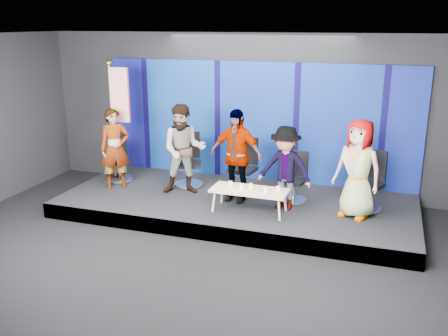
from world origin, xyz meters
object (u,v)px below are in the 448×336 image
at_px(panelist_d, 285,168).
at_px(mug_d, 265,190).
at_px(panelist_a, 115,149).
at_px(mug_e, 278,189).
at_px(chair_a, 119,165).
at_px(chair_e, 368,190).
at_px(chair_b, 189,168).
at_px(chair_c, 243,174).
at_px(mug_b, 242,187).
at_px(panelist_b, 184,150).
at_px(chair_d, 294,185).
at_px(flag_stand, 117,119).
at_px(coffee_table, 249,191).
at_px(mug_c, 251,186).
at_px(mug_a, 230,184).
at_px(panelist_c, 236,155).
at_px(panelist_e, 358,169).

bearing_deg(panelist_d, mug_d, -110.28).
distance_m(panelist_a, mug_e, 3.64).
bearing_deg(chair_a, chair_e, -38.22).
distance_m(chair_b, chair_c, 1.24).
relative_size(chair_a, mug_b, 9.67).
xyz_separation_m(chair_a, panelist_b, (1.72, -0.33, 0.58)).
bearing_deg(chair_b, chair_a, 166.91).
bearing_deg(chair_d, flag_stand, -170.46).
relative_size(chair_d, panelist_d, 0.62).
distance_m(chair_d, flag_stand, 4.04).
height_order(panelist_d, mug_d, panelist_d).
bearing_deg(coffee_table, mug_b, -156.85).
bearing_deg(chair_c, chair_a, -170.08).
distance_m(mug_b, mug_e, 0.67).
distance_m(panelist_b, mug_c, 1.72).
height_order(chair_b, chair_c, chair_b).
xyz_separation_m(chair_b, mug_c, (1.68, -1.05, 0.11)).
bearing_deg(chair_c, coffee_table, -60.42).
bearing_deg(mug_b, mug_a, 155.57).
bearing_deg(panelist_a, panelist_c, -35.71).
height_order(panelist_e, coffee_table, panelist_e).
height_order(mug_e, flag_stand, flag_stand).
distance_m(chair_e, mug_c, 2.22).
bearing_deg(panelist_c, panelist_b, -175.29).
distance_m(chair_c, chair_d, 1.13).
relative_size(chair_b, mug_c, 12.31).
bearing_deg(mug_a, panelist_c, 95.25).
bearing_deg(panelist_b, panelist_e, -22.65).
height_order(chair_e, mug_d, chair_e).
distance_m(chair_b, coffee_table, 2.00).
bearing_deg(chair_c, mug_d, -49.21).
relative_size(panelist_c, mug_a, 19.06).
relative_size(mug_a, mug_b, 0.89).
distance_m(chair_a, panelist_e, 5.23).
bearing_deg(mug_a, chair_c, 92.15).
distance_m(chair_c, mug_e, 1.37).
relative_size(chair_a, flag_stand, 0.40).
bearing_deg(panelist_e, panelist_c, -160.54).
relative_size(chair_a, coffee_table, 0.74).
relative_size(chair_a, chair_e, 0.94).
relative_size(panelist_a, mug_c, 18.33).
bearing_deg(mug_d, panelist_b, 159.82).
relative_size(chair_d, mug_d, 10.53).
xyz_separation_m(chair_d, mug_a, (-1.07, -0.79, 0.16)).
relative_size(chair_e, flag_stand, 0.42).
relative_size(mug_d, mug_e, 1.04).
bearing_deg(chair_c, panelist_d, -27.33).
height_order(mug_b, mug_c, mug_b).
distance_m(chair_e, mug_a, 2.60).
xyz_separation_m(mug_c, mug_e, (0.51, 0.02, -0.00)).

